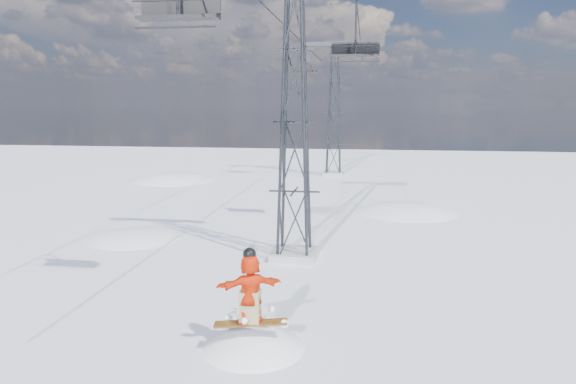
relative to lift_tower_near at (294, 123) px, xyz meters
name	(u,v)px	position (x,y,z in m)	size (l,w,h in m)	color
ground	(221,346)	(-0.80, -8.00, -5.47)	(120.00, 120.00, 0.00)	white
snow_terrain	(242,330)	(-5.57, 13.24, -15.06)	(39.00, 37.00, 22.00)	white
lift_tower_near	(294,123)	(0.00, 0.00, 0.00)	(5.20, 1.80, 11.43)	#999999
lift_tower_far	(334,113)	(0.00, 25.00, 0.00)	(5.20, 1.80, 11.43)	#999999
haul_cables	(321,24)	(0.00, 11.50, 5.38)	(4.46, 51.00, 0.06)	black
lift_chair_near	(179,9)	(-2.20, -6.43, 3.20)	(2.20, 0.63, 2.73)	black
lift_chair_mid	(355,50)	(2.20, 4.64, 3.18)	(2.22, 0.64, 2.75)	black
lift_chair_far	(304,69)	(-2.20, 21.62, 3.47)	(1.93, 0.55, 2.39)	black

